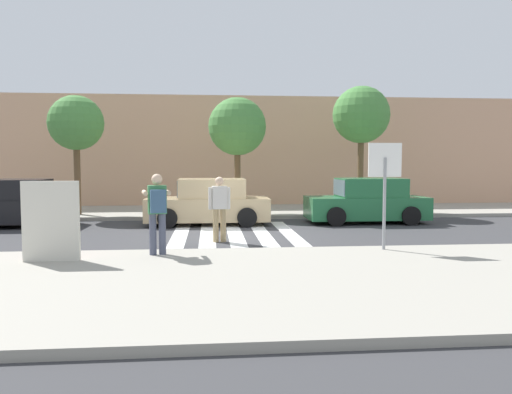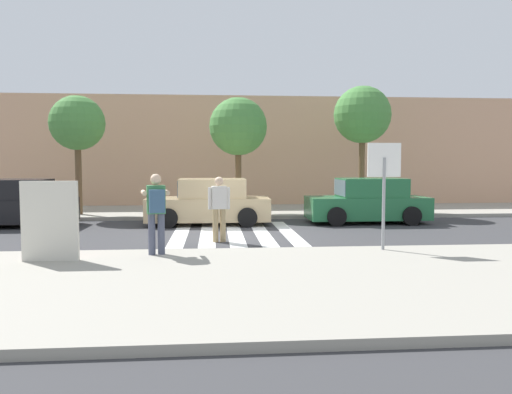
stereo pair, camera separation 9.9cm
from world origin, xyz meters
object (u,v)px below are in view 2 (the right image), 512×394
at_px(parked_car_tan, 209,203).
at_px(street_tree_west, 77,124).
at_px(advertising_board, 50,221).
at_px(pedestrian_crossing, 219,205).
at_px(parked_car_green, 368,202).
at_px(stop_sign, 384,172).
at_px(parked_car_black, 10,204).
at_px(street_tree_east, 362,116).
at_px(photographer_with_backpack, 156,207).
at_px(street_tree_center, 238,127).

xyz_separation_m(parked_car_tan, street_tree_west, (-4.92, 2.41, 2.80)).
bearing_deg(advertising_board, pedestrian_crossing, 40.77).
xyz_separation_m(pedestrian_crossing, parked_car_green, (5.19, 3.73, -0.25)).
height_order(stop_sign, parked_car_tan, stop_sign).
bearing_deg(parked_car_black, parked_car_tan, 0.00).
distance_m(stop_sign, street_tree_east, 9.28).
bearing_deg(street_tree_west, parked_car_black, -123.23).
height_order(stop_sign, parked_car_black, stop_sign).
relative_size(pedestrian_crossing, street_tree_west, 0.39).
height_order(stop_sign, photographer_with_backpack, stop_sign).
relative_size(parked_car_tan, advertising_board, 2.56).
bearing_deg(advertising_board, photographer_with_backpack, 13.33).
height_order(parked_car_tan, street_tree_center, street_tree_center).
distance_m(stop_sign, pedestrian_crossing, 4.38).
distance_m(photographer_with_backpack, parked_car_black, 8.23).
height_order(photographer_with_backpack, parked_car_tan, photographer_with_backpack).
bearing_deg(photographer_with_backpack, stop_sign, 2.49).
relative_size(stop_sign, photographer_with_backpack, 1.39).
relative_size(parked_car_black, parked_car_tan, 1.00).
xyz_separation_m(stop_sign, parked_car_tan, (-3.96, 5.96, -1.16)).
bearing_deg(street_tree_west, parked_car_tan, -26.08).
relative_size(photographer_with_backpack, pedestrian_crossing, 1.00).
bearing_deg(street_tree_center, street_tree_west, -178.10).
bearing_deg(parked_car_tan, parked_car_green, -0.00).
xyz_separation_m(parked_car_black, parked_car_green, (11.97, 0.00, 0.00)).
relative_size(photographer_with_backpack, parked_car_green, 0.42).
xyz_separation_m(parked_car_black, street_tree_center, (7.61, 2.61, 2.73)).
height_order(street_tree_center, advertising_board, street_tree_center).
xyz_separation_m(stop_sign, street_tree_center, (-2.84, 8.56, 1.58)).
bearing_deg(street_tree_west, photographer_with_backpack, -65.83).
height_order(photographer_with_backpack, street_tree_west, street_tree_west).
bearing_deg(parked_car_black, stop_sign, -29.68).
height_order(pedestrian_crossing, street_tree_west, street_tree_west).
xyz_separation_m(photographer_with_backpack, pedestrian_crossing, (1.36, 2.44, -0.19)).
bearing_deg(pedestrian_crossing, advertising_board, -139.23).
bearing_deg(advertising_board, street_tree_east, 45.87).
distance_m(parked_car_black, parked_car_green, 11.97).
bearing_deg(street_tree_center, pedestrian_crossing, -97.40).
height_order(parked_car_black, parked_car_tan, same).
xyz_separation_m(parked_car_tan, advertising_board, (-3.11, -6.66, 0.21)).
distance_m(parked_car_black, parked_car_tan, 6.49).
bearing_deg(advertising_board, street_tree_west, 101.30).
bearing_deg(street_tree_center, photographer_with_backpack, -103.94).
xyz_separation_m(photographer_with_backpack, parked_car_black, (-5.43, 6.17, -0.44)).
distance_m(street_tree_west, advertising_board, 9.60).
height_order(street_tree_east, advertising_board, street_tree_east).
xyz_separation_m(parked_car_tan, street_tree_east, (6.09, 2.83, 3.24)).
distance_m(photographer_with_backpack, pedestrian_crossing, 2.80).
bearing_deg(pedestrian_crossing, parked_car_black, 151.20).
xyz_separation_m(photographer_with_backpack, parked_car_green, (6.55, 6.17, -0.44)).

